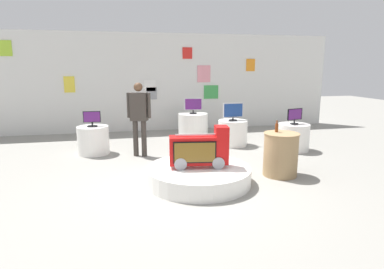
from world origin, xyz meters
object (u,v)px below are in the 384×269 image
object	(u,v)px
novelty_firetruck_tv	(200,151)
tv_on_left_rear	(92,119)
bottle_on_side_table	(277,127)
display_pedestal_left_rear	(93,140)
shopper_browsing_near_truck	(139,114)
tv_on_center_rear	(193,105)
tv_on_right_rear	(295,115)
main_display_pedestal	(199,175)
side_table_round	(281,154)
display_pedestal_right_rear	(293,137)
display_pedestal_center_rear	(193,124)
tv_on_far_right	(233,111)
display_pedestal_far_right	(233,133)

from	to	relation	value
novelty_firetruck_tv	tv_on_left_rear	distance (m)	3.22
tv_on_left_rear	bottle_on_side_table	size ratio (longest dim) A/B	1.80
display_pedestal_left_rear	shopper_browsing_near_truck	xyz separation A→B (m)	(1.07, -0.45, 0.66)
novelty_firetruck_tv	shopper_browsing_near_truck	world-z (taller)	shopper_browsing_near_truck
tv_on_center_rear	tv_on_right_rear	bearing A→B (deg)	-48.85
tv_on_left_rear	bottle_on_side_table	world-z (taller)	bottle_on_side_table
main_display_pedestal	side_table_round	xyz separation A→B (m)	(1.63, 0.10, 0.27)
display_pedestal_left_rear	tv_on_right_rear	size ratio (longest dim) A/B	1.66
display_pedestal_right_rear	side_table_round	distance (m)	2.08
novelty_firetruck_tv	tv_on_center_rear	xyz separation A→B (m)	(0.81, 4.10, 0.32)
display_pedestal_left_rear	bottle_on_side_table	xyz separation A→B (m)	(3.54, -2.31, 0.58)
display_pedestal_center_rear	bottle_on_side_table	size ratio (longest dim) A/B	3.99
display_pedestal_center_rear	shopper_browsing_near_truck	xyz separation A→B (m)	(-1.72, -2.02, 0.66)
display_pedestal_right_rear	bottle_on_side_table	world-z (taller)	bottle_on_side_table
display_pedestal_center_rear	shopper_browsing_near_truck	bearing A→B (deg)	-130.47
tv_on_center_rear	side_table_round	xyz separation A→B (m)	(0.80, -3.99, -0.50)
bottle_on_side_table	tv_on_far_right	bearing A→B (deg)	90.28
display_pedestal_center_rear	tv_on_center_rear	bearing A→B (deg)	-83.41
display_pedestal_far_right	bottle_on_side_table	size ratio (longest dim) A/B	3.44
display_pedestal_right_rear	novelty_firetruck_tv	bearing A→B (deg)	-147.72
display_pedestal_far_right	tv_on_far_right	size ratio (longest dim) A/B	1.38
display_pedestal_center_rear	side_table_round	xyz separation A→B (m)	(0.80, -4.00, 0.09)
tv_on_far_right	side_table_round	distance (m)	2.58
tv_on_center_rear	tv_on_right_rear	xyz separation A→B (m)	(2.02, -2.31, -0.04)
display_pedestal_left_rear	bottle_on_side_table	bearing A→B (deg)	-33.11
display_pedestal_left_rear	tv_on_far_right	bearing A→B (deg)	1.69
main_display_pedestal	bottle_on_side_table	distance (m)	1.77
tv_on_right_rear	tv_on_far_right	xyz separation A→B (m)	(-1.28, 0.85, 0.03)
main_display_pedestal	tv_on_far_right	xyz separation A→B (m)	(1.56, 2.63, 0.76)
tv_on_left_rear	display_pedestal_right_rear	distance (m)	4.90
display_pedestal_left_rear	display_pedestal_far_right	xyz separation A→B (m)	(3.53, 0.11, 0.00)
main_display_pedestal	bottle_on_side_table	xyz separation A→B (m)	(1.58, 0.21, 0.77)
main_display_pedestal	display_pedestal_far_right	world-z (taller)	display_pedestal_far_right
tv_on_center_rear	tv_on_far_right	world-z (taller)	same
tv_on_right_rear	tv_on_left_rear	bearing A→B (deg)	171.25
novelty_firetruck_tv	display_pedestal_center_rear	distance (m)	4.19
tv_on_far_right	display_pedestal_left_rear	bearing A→B (deg)	-178.31
display_pedestal_center_rear	display_pedestal_left_rear	bearing A→B (deg)	-150.63
tv_on_center_rear	tv_on_far_right	bearing A→B (deg)	-63.27
display_pedestal_left_rear	display_pedestal_right_rear	world-z (taller)	same
main_display_pedestal	tv_on_center_rear	xyz separation A→B (m)	(0.83, 4.09, 0.77)
tv_on_center_rear	bottle_on_side_table	distance (m)	3.95
main_display_pedestal	side_table_round	distance (m)	1.65
display_pedestal_center_rear	tv_on_center_rear	distance (m)	0.59
display_pedestal_far_right	main_display_pedestal	bearing A→B (deg)	-120.76
tv_on_far_right	display_pedestal_center_rear	bearing A→B (deg)	116.68
display_pedestal_right_rear	display_pedestal_far_right	distance (m)	1.54
main_display_pedestal	tv_on_far_right	bearing A→B (deg)	59.21
bottle_on_side_table	shopper_browsing_near_truck	distance (m)	3.10
display_pedestal_left_rear	display_pedestal_right_rear	distance (m)	4.87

